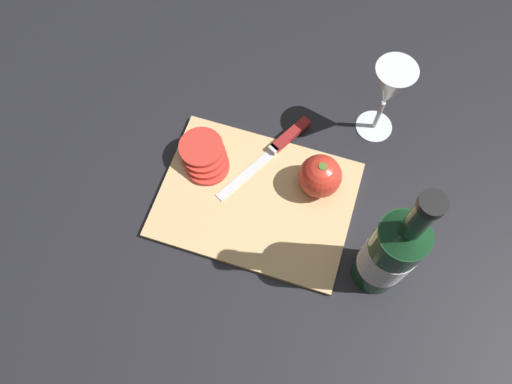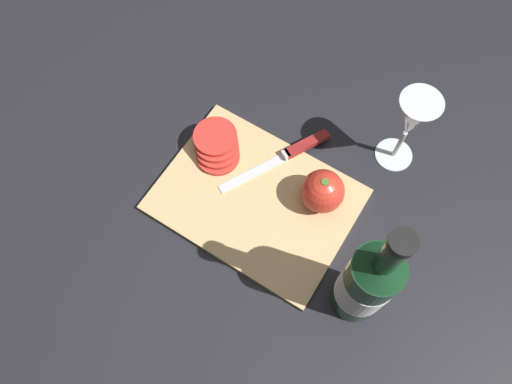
% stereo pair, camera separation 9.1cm
% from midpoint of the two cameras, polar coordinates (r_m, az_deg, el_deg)
% --- Properties ---
extents(ground_plane, '(3.00, 3.00, 0.00)m').
position_cam_midpoint_polar(ground_plane, '(0.96, 2.98, 0.82)').
color(ground_plane, black).
extents(cutting_board, '(0.36, 0.27, 0.01)m').
position_cam_midpoint_polar(cutting_board, '(0.94, 2.74, -1.19)').
color(cutting_board, tan).
rests_on(cutting_board, ground_plane).
extents(wine_bottle, '(0.08, 0.08, 0.33)m').
position_cam_midpoint_polar(wine_bottle, '(0.80, 15.72, -10.42)').
color(wine_bottle, '#14381E').
rests_on(wine_bottle, ground_plane).
extents(wine_glass, '(0.07, 0.07, 0.19)m').
position_cam_midpoint_polar(wine_glass, '(0.93, 20.12, 7.38)').
color(wine_glass, silver).
rests_on(wine_glass, ground_plane).
extents(whole_tomato, '(0.08, 0.08, 0.08)m').
position_cam_midpoint_polar(whole_tomato, '(0.91, 10.44, -0.24)').
color(whole_tomato, red).
rests_on(whole_tomato, cutting_board).
extents(knife, '(0.13, 0.22, 0.01)m').
position_cam_midpoint_polar(knife, '(0.98, 7.29, 4.54)').
color(knife, silver).
rests_on(knife, cutting_board).
extents(tomato_slice_stack_near, '(0.10, 0.10, 0.04)m').
position_cam_midpoint_polar(tomato_slice_stack_near, '(0.96, -1.84, 4.98)').
color(tomato_slice_stack_near, red).
rests_on(tomato_slice_stack_near, cutting_board).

